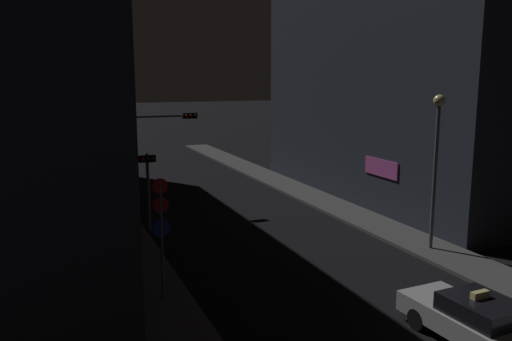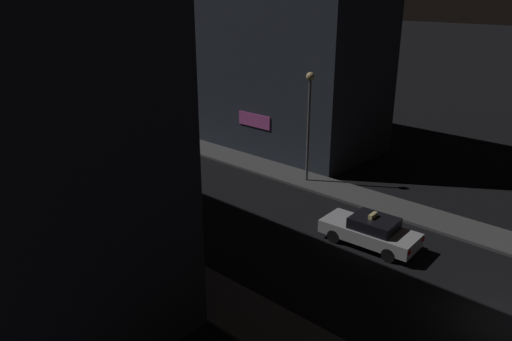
{
  "view_description": "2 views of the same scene",
  "coord_description": "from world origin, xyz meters",
  "px_view_note": "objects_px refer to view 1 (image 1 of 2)",
  "views": [
    {
      "loc": [
        -9.12,
        -3.42,
        7.38
      ],
      "look_at": [
        -0.15,
        18.51,
        3.12
      ],
      "focal_mm": 36.62,
      "sensor_mm": 36.0,
      "label": 1
    },
    {
      "loc": [
        -16.83,
        -3.09,
        11.21
      ],
      "look_at": [
        2.03,
        14.18,
        1.69
      ],
      "focal_mm": 34.84,
      "sensor_mm": 36.0,
      "label": 2
    }
  ],
  "objects_px": {
    "sign_pole_left": "(161,228)",
    "traffic_light_overhead": "(158,141)",
    "traffic_light_left_kerb": "(148,176)",
    "street_lamp_near_block": "(437,145)",
    "taxi": "(476,321)"
  },
  "relations": [
    {
      "from": "traffic_light_overhead",
      "to": "street_lamp_near_block",
      "type": "distance_m",
      "value": 14.52
    },
    {
      "from": "traffic_light_left_kerb",
      "to": "street_lamp_near_block",
      "type": "bearing_deg",
      "value": -36.06
    },
    {
      "from": "taxi",
      "to": "traffic_light_overhead",
      "type": "bearing_deg",
      "value": 105.4
    },
    {
      "from": "taxi",
      "to": "street_lamp_near_block",
      "type": "xyz_separation_m",
      "value": [
        4.33,
        6.88,
        3.85
      ]
    },
    {
      "from": "sign_pole_left",
      "to": "taxi",
      "type": "bearing_deg",
      "value": -39.19
    },
    {
      "from": "traffic_light_left_kerb",
      "to": "sign_pole_left",
      "type": "xyz_separation_m",
      "value": [
        -1.18,
        -8.53,
        -0.14
      ]
    },
    {
      "from": "taxi",
      "to": "traffic_light_left_kerb",
      "type": "bearing_deg",
      "value": 113.18
    },
    {
      "from": "traffic_light_left_kerb",
      "to": "street_lamp_near_block",
      "type": "relative_size",
      "value": 0.58
    },
    {
      "from": "traffic_light_left_kerb",
      "to": "sign_pole_left",
      "type": "height_order",
      "value": "sign_pole_left"
    },
    {
      "from": "traffic_light_overhead",
      "to": "street_lamp_near_block",
      "type": "bearing_deg",
      "value": -50.17
    },
    {
      "from": "taxi",
      "to": "sign_pole_left",
      "type": "relative_size",
      "value": 1.12
    },
    {
      "from": "taxi",
      "to": "traffic_light_left_kerb",
      "type": "height_order",
      "value": "traffic_light_left_kerb"
    },
    {
      "from": "traffic_light_left_kerb",
      "to": "traffic_light_overhead",
      "type": "bearing_deg",
      "value": 69.68
    },
    {
      "from": "traffic_light_overhead",
      "to": "street_lamp_near_block",
      "type": "relative_size",
      "value": 0.85
    },
    {
      "from": "sign_pole_left",
      "to": "traffic_light_overhead",
      "type": "bearing_deg",
      "value": 78.41
    }
  ]
}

